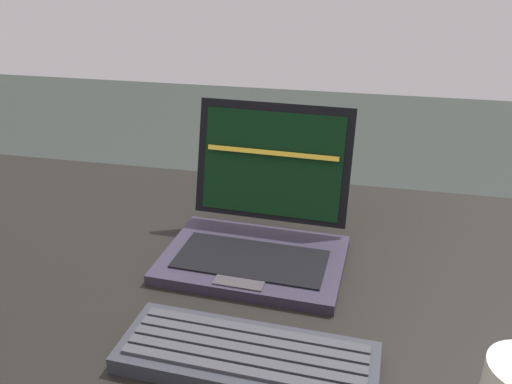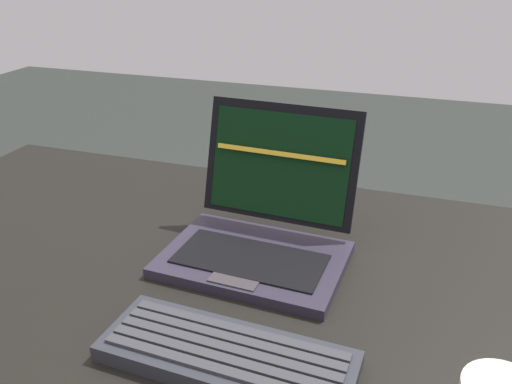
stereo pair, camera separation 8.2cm
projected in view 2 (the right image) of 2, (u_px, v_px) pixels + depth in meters
desk at (295, 317)px, 0.86m from camera, size 1.67×0.77×0.71m
laptop_front at (262, 228)px, 0.89m from camera, size 0.30×0.28×0.23m
external_keyboard at (227, 355)px, 0.66m from camera, size 0.33×0.13×0.03m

